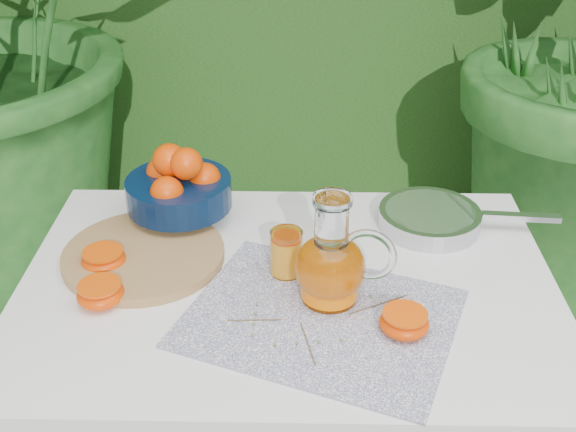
{
  "coord_description": "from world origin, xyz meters",
  "views": [
    {
      "loc": [
        0.11,
        -1.15,
        1.54
      ],
      "look_at": [
        0.09,
        -0.03,
        0.88
      ],
      "focal_mm": 45.0,
      "sensor_mm": 36.0,
      "label": 1
    }
  ],
  "objects_px": {
    "white_table": "(288,316)",
    "saute_pan": "(431,218)",
    "cutting_board": "(144,255)",
    "juice_pitcher": "(332,265)",
    "fruit_bowl": "(179,186)"
  },
  "relations": [
    {
      "from": "white_table",
      "to": "saute_pan",
      "type": "height_order",
      "value": "saute_pan"
    },
    {
      "from": "white_table",
      "to": "saute_pan",
      "type": "distance_m",
      "value": 0.37
    },
    {
      "from": "white_table",
      "to": "juice_pitcher",
      "type": "relative_size",
      "value": 4.82
    },
    {
      "from": "juice_pitcher",
      "to": "fruit_bowl",
      "type": "bearing_deg",
      "value": 137.99
    },
    {
      "from": "fruit_bowl",
      "to": "juice_pitcher",
      "type": "distance_m",
      "value": 0.41
    },
    {
      "from": "white_table",
      "to": "cutting_board",
      "type": "bearing_deg",
      "value": 166.43
    },
    {
      "from": "fruit_bowl",
      "to": "saute_pan",
      "type": "relative_size",
      "value": 0.72
    },
    {
      "from": "juice_pitcher",
      "to": "saute_pan",
      "type": "height_order",
      "value": "juice_pitcher"
    },
    {
      "from": "cutting_board",
      "to": "saute_pan",
      "type": "height_order",
      "value": "saute_pan"
    },
    {
      "from": "fruit_bowl",
      "to": "saute_pan",
      "type": "xyz_separation_m",
      "value": [
        0.53,
        -0.02,
        -0.06
      ]
    },
    {
      "from": "cutting_board",
      "to": "fruit_bowl",
      "type": "relative_size",
      "value": 1.16
    },
    {
      "from": "white_table",
      "to": "juice_pitcher",
      "type": "distance_m",
      "value": 0.18
    },
    {
      "from": "juice_pitcher",
      "to": "white_table",
      "type": "bearing_deg",
      "value": 145.54
    },
    {
      "from": "cutting_board",
      "to": "juice_pitcher",
      "type": "relative_size",
      "value": 1.51
    },
    {
      "from": "white_table",
      "to": "fruit_bowl",
      "type": "height_order",
      "value": "fruit_bowl"
    }
  ]
}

